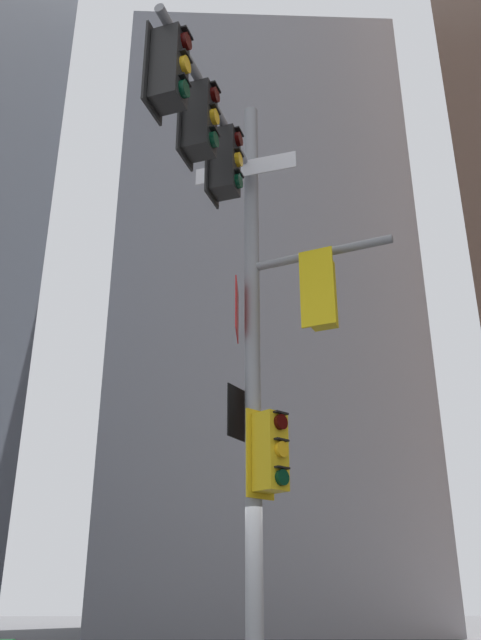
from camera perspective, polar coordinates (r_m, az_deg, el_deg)
The scene contains 2 objects.
building_mid_block at distance 38.97m, azimuth 1.58°, elevation -0.38°, with size 15.08×15.08×32.77m, color #9399A3.
signal_pole_assembly at distance 8.79m, azimuth 0.42°, elevation 3.46°, with size 3.25×3.53×8.83m.
Camera 1 is at (-0.49, -8.66, 1.41)m, focal length 37.13 mm.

